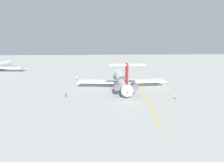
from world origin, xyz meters
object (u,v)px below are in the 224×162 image
(ground_crew_near_nose, at_px, (77,78))
(main_jetliner, at_px, (122,80))
(ground_crew_portside, at_px, (66,94))
(safety_cone_tail, at_px, (170,100))
(ground_crew_near_tail, at_px, (175,96))
(safety_cone_nose, at_px, (174,100))
(safety_cone_wingtip, at_px, (67,102))

(ground_crew_near_nose, bearing_deg, main_jetliner, -175.26)
(ground_crew_portside, relative_size, safety_cone_tail, 3.30)
(main_jetliner, relative_size, ground_crew_near_nose, 22.12)
(ground_crew_near_tail, xyz_separation_m, safety_cone_nose, (-1.61, 0.85, -0.78))
(main_jetliner, bearing_deg, safety_cone_wingtip, 133.46)
(ground_crew_near_nose, distance_m, ground_crew_portside, 29.11)
(safety_cone_nose, bearing_deg, ground_crew_portside, 81.15)
(safety_cone_nose, relative_size, safety_cone_tail, 1.00)
(safety_cone_tail, bearing_deg, safety_cone_nose, -77.84)
(main_jetliner, xyz_separation_m, safety_cone_wingtip, (-18.39, 19.36, -2.95))
(safety_cone_wingtip, bearing_deg, ground_crew_portside, 11.89)
(ground_crew_near_nose, height_order, ground_crew_portside, ground_crew_near_nose)
(ground_crew_portside, height_order, safety_cone_tail, ground_crew_portside)
(safety_cone_nose, distance_m, safety_cone_tail, 1.73)
(ground_crew_portside, bearing_deg, safety_cone_wingtip, -85.42)
(ground_crew_near_nose, height_order, safety_cone_tail, ground_crew_near_nose)
(ground_crew_near_nose, bearing_deg, safety_cone_wingtip, 135.93)
(ground_crew_near_tail, bearing_deg, main_jetliner, -65.90)
(ground_crew_near_nose, relative_size, ground_crew_near_tail, 1.10)
(ground_crew_portside, xyz_separation_m, safety_cone_tail, (-5.97, -34.27, -0.87))
(ground_crew_portside, height_order, safety_cone_nose, ground_crew_portside)
(ground_crew_near_tail, relative_size, safety_cone_tail, 3.04)
(safety_cone_nose, distance_m, safety_cone_wingtip, 34.67)
(main_jetliner, distance_m, safety_cone_nose, 23.66)
(ground_crew_near_tail, xyz_separation_m, ground_crew_portside, (3.99, 36.81, 0.09))
(ground_crew_near_nose, height_order, ground_crew_near_tail, ground_crew_near_nose)
(ground_crew_near_tail, distance_m, safety_cone_tail, 3.31)
(main_jetliner, relative_size, safety_cone_tail, 73.64)
(main_jetliner, height_order, ground_crew_near_nose, main_jetliner)
(ground_crew_near_nose, relative_size, ground_crew_portside, 1.01)
(ground_crew_portside, distance_m, safety_cone_tail, 34.80)
(ground_crew_near_nose, distance_m, safety_cone_wingtip, 35.30)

